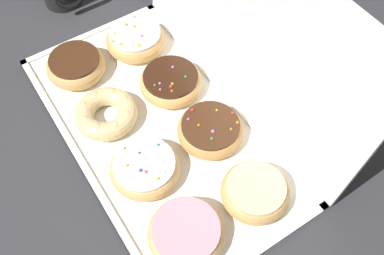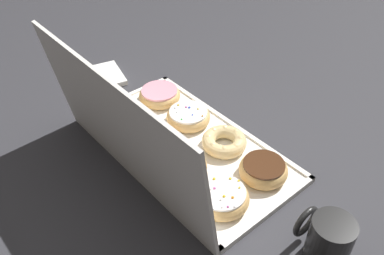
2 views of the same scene
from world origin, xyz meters
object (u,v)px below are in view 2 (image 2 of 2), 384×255
at_px(chocolate_frosted_donut_0, 263,170).
at_px(coffee_mug, 329,239).
at_px(cruller_donut_1, 224,141).
at_px(sprinkle_donut_2, 188,116).
at_px(sprinkle_donut_4, 222,197).
at_px(sprinkle_donut_5, 182,165).
at_px(sprinkle_donut_6, 149,138).
at_px(glazed_ring_donut_7, 121,112).
at_px(napkin_stack, 99,78).
at_px(pink_frosted_donut_3, 160,95).
at_px(donut_box, 187,147).

bearing_deg(chocolate_frosted_donut_0, coffee_mug, 163.84).
xyz_separation_m(cruller_donut_1, sprinkle_donut_2, (0.13, 0.00, 0.00)).
xyz_separation_m(sprinkle_donut_4, sprinkle_donut_5, (0.13, 0.00, -0.00)).
bearing_deg(sprinkle_donut_2, chocolate_frosted_donut_0, -179.69).
relative_size(sprinkle_donut_5, sprinkle_donut_6, 1.01).
xyz_separation_m(chocolate_frosted_donut_0, sprinkle_donut_5, (0.13, 0.13, -0.00)).
relative_size(glazed_ring_donut_7, napkin_stack, 0.82).
xyz_separation_m(cruller_donut_1, pink_frosted_donut_3, (0.26, 0.00, 0.00)).
bearing_deg(sprinkle_donut_6, coffee_mug, -171.51).
height_order(sprinkle_donut_4, glazed_ring_donut_7, sprinkle_donut_4).
height_order(donut_box, sprinkle_donut_2, sprinkle_donut_2).
height_order(cruller_donut_1, sprinkle_donut_2, sprinkle_donut_2).
relative_size(chocolate_frosted_donut_0, sprinkle_donut_4, 0.95).
height_order(donut_box, sprinkle_donut_4, sprinkle_donut_4).
bearing_deg(sprinkle_donut_5, glazed_ring_donut_7, -1.00).
relative_size(chocolate_frosted_donut_0, cruller_donut_1, 1.00).
xyz_separation_m(donut_box, napkin_stack, (0.42, 0.00, 0.00)).
bearing_deg(glazed_ring_donut_7, cruller_donut_1, -154.05).
xyz_separation_m(cruller_donut_1, sprinkle_donut_4, (-0.13, 0.13, 0.00)).
xyz_separation_m(pink_frosted_donut_3, sprinkle_donut_6, (-0.13, 0.13, 0.00)).
distance_m(donut_box, sprinkle_donut_2, 0.10).
bearing_deg(chocolate_frosted_donut_0, glazed_ring_donut_7, 17.79).
bearing_deg(napkin_stack, cruller_donut_1, -171.63).
distance_m(sprinkle_donut_5, glazed_ring_donut_7, 0.26).
relative_size(donut_box, cruller_donut_1, 5.00).
bearing_deg(glazed_ring_donut_7, donut_box, -162.72).
xyz_separation_m(chocolate_frosted_donut_0, sprinkle_donut_6, (0.26, 0.13, -0.00)).
bearing_deg(cruller_donut_1, coffee_mug, 169.42).
bearing_deg(chocolate_frosted_donut_0, pink_frosted_donut_3, -0.17).
xyz_separation_m(sprinkle_donut_5, coffee_mug, (-0.35, -0.07, 0.02)).
relative_size(donut_box, sprinkle_donut_5, 4.79).
xyz_separation_m(sprinkle_donut_5, glazed_ring_donut_7, (0.26, -0.00, -0.00)).
distance_m(chocolate_frosted_donut_0, napkin_stack, 0.62).
height_order(sprinkle_donut_5, napkin_stack, sprinkle_donut_5).
bearing_deg(sprinkle_donut_4, glazed_ring_donut_7, -0.33).
bearing_deg(sprinkle_donut_6, donut_box, -133.50).
bearing_deg(coffee_mug, pink_frosted_donut_3, -5.95).
xyz_separation_m(cruller_donut_1, sprinkle_donut_5, (0.00, 0.13, 0.00)).
distance_m(pink_frosted_donut_3, coffee_mug, 0.61).
bearing_deg(coffee_mug, chocolate_frosted_donut_0, -16.16).
bearing_deg(pink_frosted_donut_3, coffee_mug, 174.05).
xyz_separation_m(donut_box, chocolate_frosted_donut_0, (-0.20, -0.06, 0.03)).
xyz_separation_m(sprinkle_donut_4, sprinkle_donut_6, (0.26, 0.00, -0.00)).
height_order(pink_frosted_donut_3, glazed_ring_donut_7, same).
bearing_deg(sprinkle_donut_4, donut_box, -18.42).
bearing_deg(sprinkle_donut_6, sprinkle_donut_2, -88.70).
relative_size(sprinkle_donut_2, pink_frosted_donut_3, 0.99).
distance_m(pink_frosted_donut_3, sprinkle_donut_4, 0.41).
xyz_separation_m(sprinkle_donut_6, glazed_ring_donut_7, (0.13, -0.01, 0.00)).
xyz_separation_m(chocolate_frosted_donut_0, napkin_stack, (0.61, 0.07, -0.02)).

